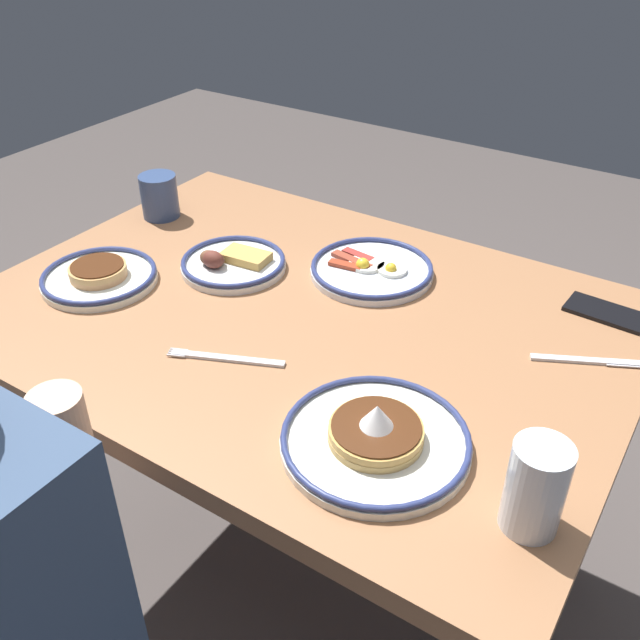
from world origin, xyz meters
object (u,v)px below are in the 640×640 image
(fork_near, at_px, (225,358))
(butter_knife, at_px, (595,361))
(plate_near_main, at_px, (232,263))
(drinking_glass, at_px, (535,491))
(cell_phone, at_px, (606,312))
(plate_center_pancakes, at_px, (371,269))
(plate_far_companion, at_px, (99,276))
(coffee_mug, at_px, (160,195))
(plate_far_side, at_px, (376,438))

(fork_near, xyz_separation_m, butter_knife, (-0.53, -0.34, -0.00))
(plate_near_main, relative_size, drinking_glass, 1.64)
(cell_phone, xyz_separation_m, fork_near, (0.51, 0.50, -0.00))
(plate_center_pancakes, height_order, butter_knife, plate_center_pancakes)
(plate_center_pancakes, xyz_separation_m, plate_far_companion, (0.44, 0.33, 0.00))
(coffee_mug, height_order, butter_knife, coffee_mug)
(plate_near_main, xyz_separation_m, coffee_mug, (0.30, -0.11, 0.04))
(plate_far_companion, relative_size, cell_phone, 1.60)
(plate_center_pancakes, xyz_separation_m, drinking_glass, (-0.49, 0.45, 0.05))
(fork_near, bearing_deg, butter_knife, -147.72)
(fork_near, bearing_deg, coffee_mug, -36.33)
(coffee_mug, distance_m, drinking_glass, 1.12)
(fork_near, bearing_deg, plate_near_main, -53.45)
(plate_far_companion, xyz_separation_m, drinking_glass, (-0.93, 0.12, 0.04))
(plate_center_pancakes, height_order, plate_far_side, plate_far_side)
(plate_center_pancakes, relative_size, coffee_mug, 2.21)
(drinking_glass, xyz_separation_m, cell_phone, (0.04, -0.56, -0.06))
(plate_far_companion, bearing_deg, drinking_glass, 172.59)
(coffee_mug, bearing_deg, plate_far_side, 153.49)
(drinking_glass, xyz_separation_m, butter_knife, (0.02, -0.40, -0.06))
(plate_center_pancakes, height_order, plate_far_companion, plate_far_companion)
(coffee_mug, height_order, cell_phone, coffee_mug)
(fork_near, bearing_deg, plate_far_side, 172.30)
(plate_near_main, bearing_deg, fork_near, 126.55)
(plate_near_main, xyz_separation_m, cell_phone, (-0.70, -0.25, -0.01))
(plate_far_side, xyz_separation_m, drinking_glass, (-0.23, 0.02, 0.04))
(plate_far_side, xyz_separation_m, fork_near, (0.32, -0.04, -0.01))
(coffee_mug, bearing_deg, cell_phone, -172.04)
(plate_far_companion, distance_m, coffee_mug, 0.32)
(plate_far_side, bearing_deg, plate_center_pancakes, -59.79)
(coffee_mug, bearing_deg, fork_near, 143.67)
(drinking_glass, bearing_deg, plate_center_pancakes, -42.65)
(plate_far_companion, distance_m, fork_near, 0.38)
(plate_center_pancakes, relative_size, cell_phone, 1.75)
(plate_near_main, relative_size, plate_center_pancakes, 0.86)
(plate_near_main, relative_size, plate_far_companion, 0.95)
(cell_phone, bearing_deg, butter_knife, 101.48)
(coffee_mug, distance_m, cell_phone, 1.01)
(fork_near, bearing_deg, plate_far_companion, -9.38)
(coffee_mug, relative_size, drinking_glass, 0.86)
(butter_knife, bearing_deg, cell_phone, -81.69)
(plate_far_side, distance_m, coffee_mug, 0.90)
(plate_far_side, distance_m, drinking_glass, 0.24)
(cell_phone, bearing_deg, plate_center_pancakes, 17.16)
(plate_center_pancakes, bearing_deg, fork_near, 80.28)
(fork_near, height_order, butter_knife, same)
(plate_center_pancakes, distance_m, plate_far_companion, 0.55)
(coffee_mug, relative_size, cell_phone, 0.79)
(butter_knife, bearing_deg, plate_center_pancakes, -6.38)
(plate_far_companion, relative_size, drinking_glass, 1.73)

